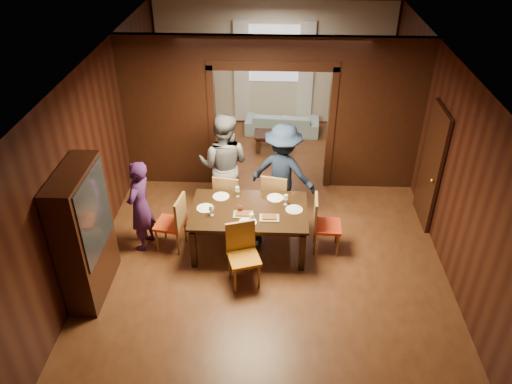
{
  "coord_description": "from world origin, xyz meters",
  "views": [
    {
      "loc": [
        0.08,
        -6.85,
        5.23
      ],
      "look_at": [
        -0.2,
        -0.4,
        1.05
      ],
      "focal_mm": 35.0,
      "sensor_mm": 36.0,
      "label": 1
    }
  ],
  "objects_px": {
    "dining_table": "(249,229)",
    "coffee_table": "(273,142)",
    "chair_left": "(170,222)",
    "chair_near": "(244,257)",
    "sofa": "(282,123)",
    "person_purple": "(140,206)",
    "person_navy": "(283,172)",
    "person_grey": "(224,165)",
    "chair_far_r": "(276,196)",
    "chair_right": "(327,224)",
    "hutch": "(84,234)",
    "chair_far_l": "(229,197)"
  },
  "relations": [
    {
      "from": "hutch",
      "to": "person_grey",
      "type": "bearing_deg",
      "value": 50.38
    },
    {
      "from": "person_grey",
      "to": "dining_table",
      "type": "bearing_deg",
      "value": 124.14
    },
    {
      "from": "coffee_table",
      "to": "chair_far_r",
      "type": "relative_size",
      "value": 0.82
    },
    {
      "from": "dining_table",
      "to": "coffee_table",
      "type": "xyz_separation_m",
      "value": [
        0.33,
        3.44,
        -0.18
      ]
    },
    {
      "from": "chair_far_l",
      "to": "hutch",
      "type": "height_order",
      "value": "hutch"
    },
    {
      "from": "coffee_table",
      "to": "sofa",
      "type": "bearing_deg",
      "value": 76.82
    },
    {
      "from": "person_navy",
      "to": "chair_near",
      "type": "height_order",
      "value": "person_navy"
    },
    {
      "from": "person_grey",
      "to": "sofa",
      "type": "distance_m",
      "value": 3.49
    },
    {
      "from": "chair_left",
      "to": "chair_far_r",
      "type": "height_order",
      "value": "same"
    },
    {
      "from": "person_grey",
      "to": "hutch",
      "type": "distance_m",
      "value": 2.72
    },
    {
      "from": "person_grey",
      "to": "chair_far_l",
      "type": "relative_size",
      "value": 1.95
    },
    {
      "from": "chair_left",
      "to": "chair_near",
      "type": "height_order",
      "value": "same"
    },
    {
      "from": "hutch",
      "to": "chair_far_r",
      "type": "bearing_deg",
      "value": 35.18
    },
    {
      "from": "person_grey",
      "to": "chair_right",
      "type": "bearing_deg",
      "value": 158.7
    },
    {
      "from": "person_grey",
      "to": "hutch",
      "type": "height_order",
      "value": "hutch"
    },
    {
      "from": "person_grey",
      "to": "person_navy",
      "type": "bearing_deg",
      "value": -175.13
    },
    {
      "from": "hutch",
      "to": "chair_right",
      "type": "bearing_deg",
      "value": 17.17
    },
    {
      "from": "person_grey",
      "to": "dining_table",
      "type": "xyz_separation_m",
      "value": [
        0.49,
        -1.06,
        -0.57
      ]
    },
    {
      "from": "chair_near",
      "to": "hutch",
      "type": "height_order",
      "value": "hutch"
    },
    {
      "from": "sofa",
      "to": "chair_left",
      "type": "xyz_separation_m",
      "value": [
        -1.81,
        -4.33,
        0.24
      ]
    },
    {
      "from": "sofa",
      "to": "chair_near",
      "type": "relative_size",
      "value": 1.76
    },
    {
      "from": "chair_near",
      "to": "person_navy",
      "type": "bearing_deg",
      "value": 54.87
    },
    {
      "from": "person_purple",
      "to": "chair_left",
      "type": "distance_m",
      "value": 0.53
    },
    {
      "from": "chair_far_r",
      "to": "sofa",
      "type": "bearing_deg",
      "value": -79.84
    },
    {
      "from": "chair_left",
      "to": "person_purple",
      "type": "bearing_deg",
      "value": -81.58
    },
    {
      "from": "person_grey",
      "to": "chair_left",
      "type": "xyz_separation_m",
      "value": [
        -0.78,
        -1.07,
        -0.46
      ]
    },
    {
      "from": "chair_near",
      "to": "hutch",
      "type": "distance_m",
      "value": 2.26
    },
    {
      "from": "chair_far_r",
      "to": "coffee_table",
      "type": "bearing_deg",
      "value": -75.96
    },
    {
      "from": "chair_right",
      "to": "chair_near",
      "type": "distance_m",
      "value": 1.53
    },
    {
      "from": "chair_left",
      "to": "chair_right",
      "type": "relative_size",
      "value": 1.0
    },
    {
      "from": "hutch",
      "to": "chair_far_l",
      "type": "bearing_deg",
      "value": 44.65
    },
    {
      "from": "chair_right",
      "to": "hutch",
      "type": "xyz_separation_m",
      "value": [
        -3.47,
        -1.07,
        0.52
      ]
    },
    {
      "from": "person_purple",
      "to": "chair_near",
      "type": "distance_m",
      "value": 1.89
    },
    {
      "from": "dining_table",
      "to": "hutch",
      "type": "distance_m",
      "value": 2.53
    },
    {
      "from": "person_purple",
      "to": "dining_table",
      "type": "bearing_deg",
      "value": 103.5
    },
    {
      "from": "sofa",
      "to": "chair_far_r",
      "type": "bearing_deg",
      "value": 91.88
    },
    {
      "from": "chair_right",
      "to": "dining_table",
      "type": "bearing_deg",
      "value": 94.26
    },
    {
      "from": "hutch",
      "to": "coffee_table",
      "type": "bearing_deg",
      "value": 60.29
    },
    {
      "from": "person_purple",
      "to": "person_grey",
      "type": "relative_size",
      "value": 0.82
    },
    {
      "from": "sofa",
      "to": "chair_right",
      "type": "xyz_separation_m",
      "value": [
        0.71,
        -4.28,
        0.24
      ]
    },
    {
      "from": "sofa",
      "to": "chair_right",
      "type": "relative_size",
      "value": 1.76
    },
    {
      "from": "person_purple",
      "to": "sofa",
      "type": "height_order",
      "value": "person_purple"
    },
    {
      "from": "sofa",
      "to": "chair_near",
      "type": "height_order",
      "value": "chair_near"
    },
    {
      "from": "chair_far_l",
      "to": "chair_far_r",
      "type": "distance_m",
      "value": 0.82
    },
    {
      "from": "person_navy",
      "to": "chair_far_l",
      "type": "bearing_deg",
      "value": 31.7
    },
    {
      "from": "person_navy",
      "to": "chair_far_l",
      "type": "height_order",
      "value": "person_navy"
    },
    {
      "from": "dining_table",
      "to": "hutch",
      "type": "xyz_separation_m",
      "value": [
        -2.22,
        -1.03,
        0.62
      ]
    },
    {
      "from": "sofa",
      "to": "chair_near",
      "type": "distance_m",
      "value": 5.16
    },
    {
      "from": "person_navy",
      "to": "chair_far_r",
      "type": "height_order",
      "value": "person_navy"
    },
    {
      "from": "person_navy",
      "to": "dining_table",
      "type": "distance_m",
      "value": 1.22
    }
  ]
}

